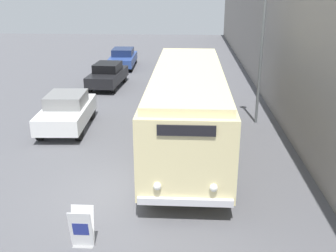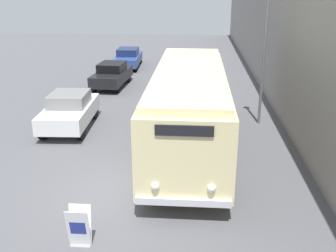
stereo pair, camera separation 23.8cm
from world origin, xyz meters
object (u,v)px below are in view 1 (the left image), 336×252
Objects in this scene: streetlamp at (263,36)px; parked_car_far at (123,58)px; sign_board at (82,228)px; parked_car_mid at (108,75)px; vintage_bus at (188,104)px; parked_car_near at (67,111)px.

parked_car_far is (-8.24, 12.35, -3.22)m from streetlamp.
parked_car_far is (-2.58, 21.82, 0.23)m from sign_board.
parked_car_mid is 6.09m from parked_car_far.
vintage_bus is at bearing 68.41° from sign_board.
sign_board is (-2.48, -6.28, -1.28)m from vintage_bus.
vintage_bus is 2.46× the size of parked_car_near.
streetlamp is (3.17, 3.19, 2.16)m from vintage_bus.
sign_board is 0.23× the size of parked_car_far.
parked_car_far is (-5.07, 15.55, -1.06)m from vintage_bus.
parked_car_far is at bearing 96.75° from sign_board.
parked_car_near is at bearing 108.99° from sign_board.
vintage_bus is 2.29× the size of parked_car_far.
streetlamp is at bearing -33.85° from parked_car_mid.
sign_board is 15.94m from parked_car_mid.
streetlamp is (5.66, 9.47, 3.45)m from sign_board.
parked_car_mid is (-5.02, 9.46, -1.03)m from vintage_bus.
sign_board is 21.98m from parked_car_far.
vintage_bus is 9.88× the size of sign_board.
parked_car_near reaches higher than sign_board.
sign_board is at bearing -77.29° from parked_car_mid.
streetlamp is 9.13m from parked_car_near.
streetlamp is 15.19m from parked_car_far.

